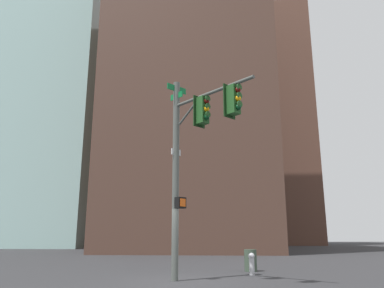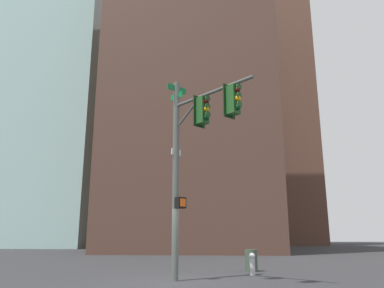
% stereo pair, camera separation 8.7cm
% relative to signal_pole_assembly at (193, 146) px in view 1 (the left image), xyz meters
% --- Properties ---
extents(ground_plane, '(200.00, 200.00, 0.00)m').
position_rel_signal_pole_assembly_xyz_m(ground_plane, '(0.56, 0.59, -4.74)').
color(ground_plane, '#2D2D30').
extents(signal_pole_assembly, '(3.00, 3.17, 7.48)m').
position_rel_signal_pole_assembly_xyz_m(signal_pole_assembly, '(0.00, 0.00, 0.00)').
color(signal_pole_assembly, '#4C514C').
rests_on(signal_pole_assembly, ground_plane).
extents(fire_hydrant, '(0.34, 0.26, 0.87)m').
position_rel_signal_pole_assembly_xyz_m(fire_hydrant, '(2.95, -2.20, -4.26)').
color(fire_hydrant, '#B2B2B7').
rests_on(fire_hydrant, ground_plane).
extents(litter_bin, '(0.56, 0.56, 0.95)m').
position_rel_signal_pole_assembly_xyz_m(litter_bin, '(4.56, -2.28, -4.26)').
color(litter_bin, '#384738').
rests_on(litter_bin, ground_plane).
extents(building_brick_nearside, '(21.15, 16.95, 43.85)m').
position_rel_signal_pole_assembly_xyz_m(building_brick_nearside, '(29.30, 2.06, 17.19)').
color(building_brick_nearside, '#4C3328').
rests_on(building_brick_nearside, ground_plane).
extents(building_brick_midblock, '(16.06, 18.14, 36.92)m').
position_rel_signal_pole_assembly_xyz_m(building_brick_midblock, '(52.50, 11.63, 13.72)').
color(building_brick_midblock, brown).
rests_on(building_brick_midblock, ground_plane).
extents(building_glass_tower, '(33.93, 22.17, 65.55)m').
position_rel_signal_pole_assembly_xyz_m(building_glass_tower, '(50.04, 27.87, 28.04)').
color(building_glass_tower, '#9EC6C1').
rests_on(building_glass_tower, ground_plane).
extents(building_brick_farside, '(19.01, 15.42, 46.10)m').
position_rel_signal_pole_assembly_xyz_m(building_brick_farside, '(61.21, -10.78, 18.31)').
color(building_brick_farside, brown).
rests_on(building_brick_farside, ground_plane).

